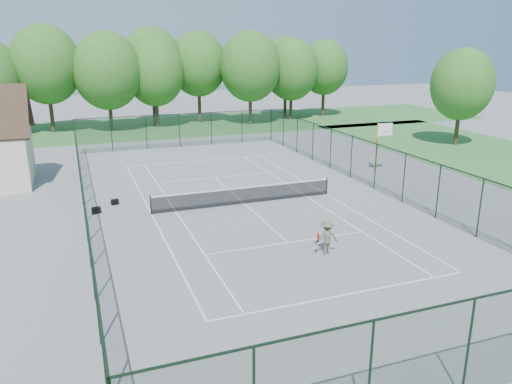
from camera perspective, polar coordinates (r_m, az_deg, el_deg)
ground at (r=29.70m, az=-1.35°, el=-1.36°), size 140.00×140.00×0.00m
grass_far at (r=58.16m, az=-11.15°, el=7.33°), size 80.00×16.00×0.01m
grass_side at (r=46.13m, az=26.30°, el=3.48°), size 14.00×40.00×0.01m
court_lines at (r=29.70m, az=-1.35°, el=-1.35°), size 11.05×23.85×0.01m
tennis_net at (r=29.52m, az=-1.35°, el=-0.29°), size 11.08×0.08×1.10m
fence_enclosure at (r=29.25m, az=-1.37°, el=1.55°), size 18.05×36.05×3.02m
tree_line_far at (r=57.52m, az=-11.49°, el=13.22°), size 39.40×6.40×9.70m
basketball_goal at (r=37.75m, az=14.13°, el=6.09°), size 1.20×1.43×3.65m
tree_side at (r=49.78m, az=22.49°, el=11.30°), size 5.57×5.57×8.82m
sports_bag_a at (r=29.40m, az=-17.79°, el=-2.00°), size 0.51×0.39×0.36m
sports_bag_b at (r=30.67m, az=-15.83°, el=-1.11°), size 0.47×0.36×0.32m
tennis_player at (r=22.81m, az=8.10°, el=-5.13°), size 2.02×0.94×1.59m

